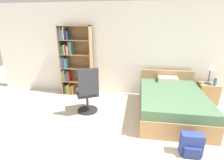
{
  "coord_description": "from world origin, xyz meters",
  "views": [
    {
      "loc": [
        -0.11,
        -1.79,
        2.04
      ],
      "look_at": [
        -0.7,
        1.98,
        0.71
      ],
      "focal_mm": 28.0,
      "sensor_mm": 36.0,
      "label": 1
    }
  ],
  "objects_px": {
    "water_bottle": "(215,82)",
    "nightstand": "(207,93)",
    "table_lamp": "(211,68)",
    "backpack_blue": "(191,145)",
    "office_chair": "(88,92)",
    "bed": "(171,102)",
    "bookshelf": "(72,62)"
  },
  "relations": [
    {
      "from": "water_bottle",
      "to": "nightstand",
      "type": "bearing_deg",
      "value": 131.43
    },
    {
      "from": "nightstand",
      "to": "water_bottle",
      "type": "relative_size",
      "value": 2.91
    },
    {
      "from": "nightstand",
      "to": "table_lamp",
      "type": "bearing_deg",
      "value": 154.21
    },
    {
      "from": "water_bottle",
      "to": "backpack_blue",
      "type": "bearing_deg",
      "value": -116.79
    },
    {
      "from": "nightstand",
      "to": "backpack_blue",
      "type": "xyz_separation_m",
      "value": [
        -0.95,
        -2.17,
        -0.09
      ]
    },
    {
      "from": "office_chair",
      "to": "nightstand",
      "type": "distance_m",
      "value": 3.19
    },
    {
      "from": "office_chair",
      "to": "table_lamp",
      "type": "relative_size",
      "value": 2.08
    },
    {
      "from": "bed",
      "to": "table_lamp",
      "type": "relative_size",
      "value": 3.83
    },
    {
      "from": "bed",
      "to": "office_chair",
      "type": "bearing_deg",
      "value": -171.66
    },
    {
      "from": "bed",
      "to": "water_bottle",
      "type": "xyz_separation_m",
      "value": [
        1.17,
        0.68,
        0.33
      ]
    },
    {
      "from": "bookshelf",
      "to": "nightstand",
      "type": "relative_size",
      "value": 3.72
    },
    {
      "from": "backpack_blue",
      "to": "bed",
      "type": "bearing_deg",
      "value": 95.07
    },
    {
      "from": "bookshelf",
      "to": "nightstand",
      "type": "distance_m",
      "value": 3.84
    },
    {
      "from": "office_chair",
      "to": "water_bottle",
      "type": "relative_size",
      "value": 6.18
    },
    {
      "from": "table_lamp",
      "to": "bed",
      "type": "bearing_deg",
      "value": -142.45
    },
    {
      "from": "bed",
      "to": "water_bottle",
      "type": "height_order",
      "value": "bed"
    },
    {
      "from": "nightstand",
      "to": "bed",
      "type": "bearing_deg",
      "value": -143.72
    },
    {
      "from": "office_chair",
      "to": "backpack_blue",
      "type": "distance_m",
      "value": 2.35
    },
    {
      "from": "bookshelf",
      "to": "backpack_blue",
      "type": "xyz_separation_m",
      "value": [
        2.82,
        -2.24,
        -0.8
      ]
    },
    {
      "from": "office_chair",
      "to": "backpack_blue",
      "type": "xyz_separation_m",
      "value": [
        2.04,
        -1.1,
        -0.35
      ]
    },
    {
      "from": "bed",
      "to": "office_chair",
      "type": "distance_m",
      "value": 1.96
    },
    {
      "from": "bookshelf",
      "to": "water_bottle",
      "type": "relative_size",
      "value": 10.8
    },
    {
      "from": "bookshelf",
      "to": "bed",
      "type": "relative_size",
      "value": 0.95
    },
    {
      "from": "nightstand",
      "to": "backpack_blue",
      "type": "height_order",
      "value": "nightstand"
    },
    {
      "from": "water_bottle",
      "to": "bed",
      "type": "bearing_deg",
      "value": -149.74
    },
    {
      "from": "bed",
      "to": "backpack_blue",
      "type": "relative_size",
      "value": 5.54
    },
    {
      "from": "nightstand",
      "to": "table_lamp",
      "type": "relative_size",
      "value": 0.98
    },
    {
      "from": "nightstand",
      "to": "office_chair",
      "type": "bearing_deg",
      "value": -160.36
    },
    {
      "from": "bookshelf",
      "to": "water_bottle",
      "type": "xyz_separation_m",
      "value": [
        3.87,
        -0.18,
        -0.36
      ]
    },
    {
      "from": "bookshelf",
      "to": "nightstand",
      "type": "height_order",
      "value": "bookshelf"
    },
    {
      "from": "office_chair",
      "to": "table_lamp",
      "type": "bearing_deg",
      "value": 20.06
    },
    {
      "from": "office_chair",
      "to": "table_lamp",
      "type": "xyz_separation_m",
      "value": [
        2.96,
        1.08,
        0.44
      ]
    }
  ]
}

